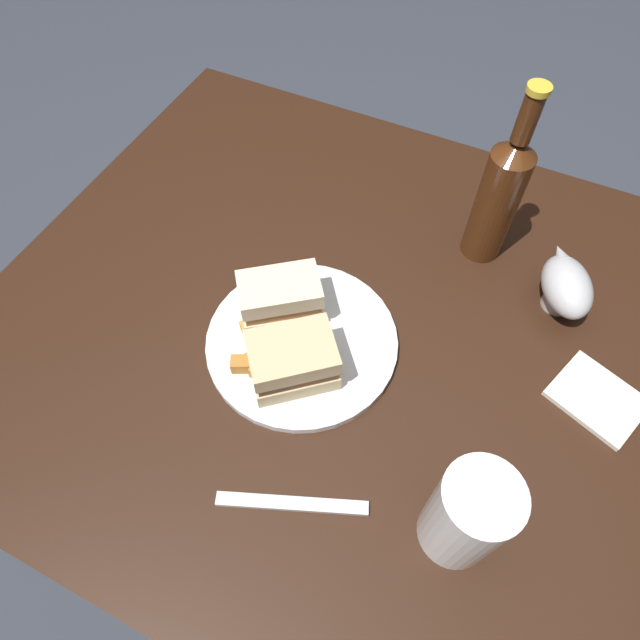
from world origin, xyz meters
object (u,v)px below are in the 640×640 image
(sandwich_half_right, at_px, (293,360))
(gravy_boat, at_px, (566,286))
(plate, at_px, (302,341))
(pint_glass, at_px, (465,518))
(sandwich_half_left, at_px, (280,299))
(napkin, at_px, (597,398))
(cider_bottle, at_px, (499,196))
(fork, at_px, (292,503))

(sandwich_half_right, height_order, gravy_boat, sandwich_half_right)
(plate, height_order, gravy_boat, gravy_boat)
(pint_glass, bearing_deg, sandwich_half_left, 150.56)
(pint_glass, bearing_deg, napkin, 63.66)
(sandwich_half_right, bearing_deg, cider_bottle, 63.90)
(sandwich_half_right, height_order, cider_bottle, cider_bottle)
(sandwich_half_right, distance_m, cider_bottle, 0.37)
(gravy_boat, distance_m, fork, 0.48)
(pint_glass, xyz_separation_m, fork, (-0.18, -0.05, -0.06))
(plate, xyz_separation_m, napkin, (0.39, 0.09, -0.00))
(napkin, height_order, fork, napkin)
(sandwich_half_left, height_order, gravy_boat, sandwich_half_left)
(cider_bottle, distance_m, napkin, 0.30)
(plate, relative_size, sandwich_half_left, 2.08)
(sandwich_half_right, relative_size, fork, 0.74)
(plate, distance_m, sandwich_half_left, 0.07)
(plate, distance_m, pint_glass, 0.31)
(sandwich_half_left, distance_m, napkin, 0.44)
(napkin, bearing_deg, gravy_boat, 122.01)
(sandwich_half_right, bearing_deg, plate, 104.82)
(cider_bottle, xyz_separation_m, napkin, (0.21, -0.19, -0.11))
(pint_glass, bearing_deg, gravy_boat, 84.39)
(gravy_boat, xyz_separation_m, cider_bottle, (-0.13, 0.05, 0.07))
(gravy_boat, bearing_deg, plate, -143.94)
(cider_bottle, bearing_deg, pint_glass, -77.51)
(sandwich_half_right, relative_size, napkin, 1.21)
(sandwich_half_right, bearing_deg, pint_glass, -21.13)
(pint_glass, distance_m, fork, 0.20)
(gravy_boat, bearing_deg, napkin, -57.99)
(gravy_boat, xyz_separation_m, napkin, (0.08, -0.13, -0.04))
(sandwich_half_right, relative_size, pint_glass, 0.88)
(cider_bottle, height_order, fork, cider_bottle)
(pint_glass, distance_m, cider_bottle, 0.44)
(sandwich_half_left, distance_m, pint_glass, 0.36)
(plate, relative_size, pint_glass, 1.75)
(sandwich_half_left, relative_size, napkin, 1.16)
(napkin, bearing_deg, sandwich_half_right, -159.24)
(cider_bottle, relative_size, napkin, 2.58)
(napkin, distance_m, fork, 0.42)
(pint_glass, xyz_separation_m, gravy_boat, (0.04, 0.37, -0.02))
(fork, bearing_deg, sandwich_half_right, 94.49)
(sandwich_half_right, height_order, napkin, sandwich_half_right)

